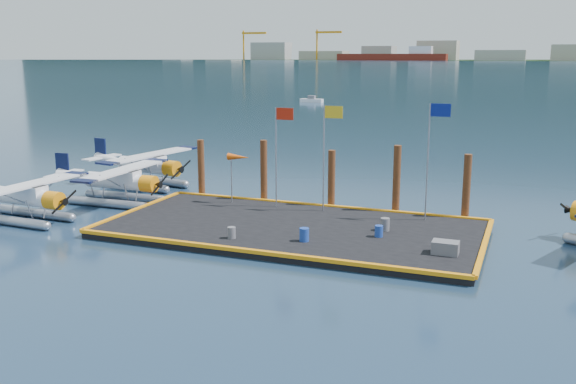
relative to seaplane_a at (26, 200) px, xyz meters
name	(u,v)px	position (x,y,z in m)	size (l,w,h in m)	color
ground	(293,233)	(15.12, 3.39, -1.31)	(4000.00, 4000.00, 0.00)	#19334C
dock	(293,229)	(15.12, 3.39, -1.11)	(20.00, 10.00, 0.40)	black
dock_bumpers	(293,224)	(15.12, 3.39, -0.82)	(20.25, 10.25, 0.18)	orange
seaplane_a	(26,200)	(0.00, 0.00, 0.00)	(7.71, 8.49, 3.02)	#9598A2
seaplane_b	(119,184)	(2.38, 5.65, 0.04)	(7.90, 8.70, 3.11)	#9598A2
seaplane_c	(147,168)	(1.02, 10.91, 0.12)	(8.47, 9.29, 3.28)	#9598A2
drum_1	(304,235)	(16.70, 0.83, -0.58)	(0.48, 0.48, 0.67)	#1B3B95
drum_2	(379,231)	(19.98, 2.94, -0.62)	(0.42, 0.42, 0.59)	#1B3B95
drum_3	(232,233)	(13.11, 0.00, -0.62)	(0.41, 0.41, 0.58)	#5E5D62
drum_4	(385,224)	(20.01, 4.21, -0.58)	(0.48, 0.48, 0.67)	#5E5D62
crate	(445,248)	(23.52, 1.26, -0.61)	(1.22, 0.81, 0.61)	#5E5D62
flagpole_red	(279,142)	(12.83, 7.19, 3.08)	(1.14, 0.08, 6.00)	gray
flagpole_yellow	(327,142)	(15.82, 7.19, 3.20)	(1.14, 0.08, 6.20)	gray
flagpole_blue	(432,144)	(21.82, 7.19, 3.37)	(1.14, 0.08, 6.50)	gray
windsock	(238,158)	(10.09, 7.19, 1.91)	(1.40, 0.44, 3.12)	gray
piling_0	(201,170)	(6.62, 8.79, 0.69)	(0.44, 0.44, 4.00)	#3F2512
piling_1	(264,173)	(11.12, 8.79, 0.79)	(0.44, 0.44, 4.20)	#3F2512
piling_2	(331,181)	(15.62, 8.79, 0.59)	(0.44, 0.44, 3.80)	#3F2512
piling_3	(397,182)	(19.62, 8.79, 0.84)	(0.44, 0.44, 4.30)	#3F2512
piling_4	(466,189)	(23.62, 8.79, 0.69)	(0.44, 0.44, 4.00)	#3F2512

